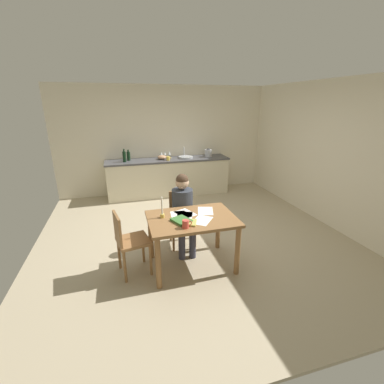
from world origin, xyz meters
The scene contains 26 objects.
ground_plane centered at (0.00, 0.00, -0.02)m, with size 5.20×5.20×0.04m, color tan.
wall_back centered at (0.00, 2.60, 1.30)m, with size 5.20×0.12×2.60m, color silver.
wall_right centered at (2.60, 0.00, 1.30)m, with size 0.12×5.20×2.60m, color silver.
kitchen_counter centered at (0.00, 2.24, 0.45)m, with size 2.97×0.64×0.90m.
dining_table centered at (-0.27, -0.83, 0.62)m, with size 1.17×0.82×0.74m.
chair_at_table centered at (-0.26, -0.18, 0.48)m, with size 0.43×0.43×0.86m.
person_seated centered at (-0.27, -0.33, 0.68)m, with size 0.34×0.61×1.19m.
chair_side_empty centered at (-1.12, -0.77, 0.50)m, with size 0.47×0.47×0.88m.
coffee_mug centered at (-0.43, -1.10, 0.79)m, with size 0.12×0.08×0.10m.
candlestick centered at (-0.65, -0.72, 0.82)m, with size 0.06×0.06×0.29m.
book_magazine centered at (-0.34, -1.00, 0.75)m, with size 0.15×0.20×0.02m, color tan.
book_cookery centered at (-0.44, -0.91, 0.76)m, with size 0.20×0.24×0.03m, color #3D7233.
paper_letter centered at (-0.36, -0.76, 0.74)m, with size 0.21×0.30×0.00m, color white.
paper_bill centered at (-0.03, -0.67, 0.74)m, with size 0.21×0.30×0.00m, color white.
paper_envelope centered at (-0.43, -0.71, 0.74)m, with size 0.21×0.30×0.00m, color white.
paper_receipt centered at (-0.33, -0.67, 0.74)m, with size 0.21×0.30×0.00m, color white.
paper_notice centered at (-0.17, -0.95, 0.74)m, with size 0.21×0.30×0.00m, color white.
sink_unit centered at (0.44, 2.24, 0.92)m, with size 0.36×0.36×0.24m.
bottle_oil centered at (-1.02, 2.19, 1.03)m, with size 0.08×0.08×0.30m.
bottle_vinegar centered at (-0.93, 2.33, 1.01)m, with size 0.08×0.08×0.25m.
mixing_bowl centered at (-0.15, 2.25, 0.95)m, with size 0.21×0.21×0.10m, color tan.
stovetop_kettle centered at (1.02, 2.24, 1.00)m, with size 0.18×0.18×0.22m.
wine_glass_near_sink centered at (0.06, 2.39, 1.01)m, with size 0.07×0.07×0.15m.
wine_glass_by_kettle centered at (-0.05, 2.39, 1.01)m, with size 0.07×0.07×0.15m.
wine_glass_back_left centered at (-0.14, 2.39, 1.01)m, with size 0.07×0.07×0.15m.
teacup_on_counter centered at (-0.03, 2.09, 0.95)m, with size 0.12×0.08×0.09m.
Camera 1 is at (-1.14, -3.87, 2.20)m, focal length 24.27 mm.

